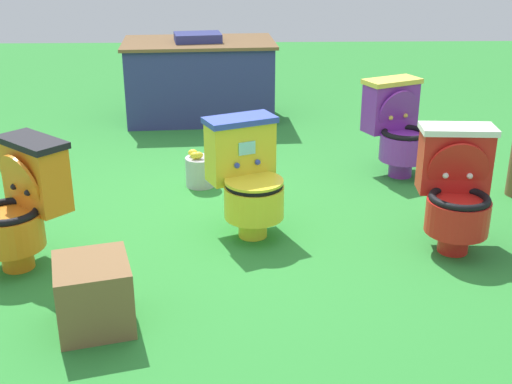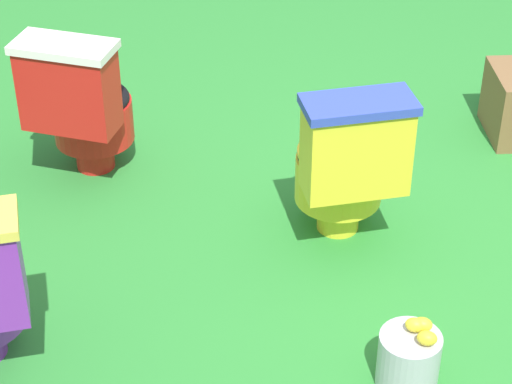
{
  "view_description": "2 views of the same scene",
  "coord_description": "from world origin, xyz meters",
  "px_view_note": "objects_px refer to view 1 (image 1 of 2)",
  "views": [
    {
      "loc": [
        0.22,
        -4.12,
        1.83
      ],
      "look_at": [
        0.33,
        -0.46,
        0.35
      ],
      "focal_mm": 46.9,
      "sensor_mm": 36.0,
      "label": 1
    },
    {
      "loc": [
        -0.05,
        3.09,
        2.52
      ],
      "look_at": [
        0.6,
        0.03,
        0.38
      ],
      "focal_mm": 68.49,
      "sensor_mm": 36.0,
      "label": 2
    }
  ],
  "objects_px": {
    "toilet_red": "(456,189)",
    "toilet_purple": "(398,127)",
    "toilet_yellow": "(248,177)",
    "lemon_bucket": "(200,171)",
    "toilet_orange": "(22,203)",
    "small_crate": "(94,294)",
    "vendor_table": "(200,80)"
  },
  "relations": [
    {
      "from": "toilet_yellow",
      "to": "toilet_purple",
      "type": "xyz_separation_m",
      "value": [
        1.17,
        1.05,
        0.0
      ]
    },
    {
      "from": "toilet_red",
      "to": "small_crate",
      "type": "bearing_deg",
      "value": 26.03
    },
    {
      "from": "toilet_yellow",
      "to": "small_crate",
      "type": "bearing_deg",
      "value": 29.8
    },
    {
      "from": "toilet_red",
      "to": "vendor_table",
      "type": "bearing_deg",
      "value": -56.37
    },
    {
      "from": "small_crate",
      "to": "toilet_purple",
      "type": "bearing_deg",
      "value": 47.22
    },
    {
      "from": "toilet_red",
      "to": "toilet_yellow",
      "type": "distance_m",
      "value": 1.25
    },
    {
      "from": "small_crate",
      "to": "lemon_bucket",
      "type": "height_order",
      "value": "small_crate"
    },
    {
      "from": "toilet_orange",
      "to": "toilet_yellow",
      "type": "bearing_deg",
      "value": -120.95
    },
    {
      "from": "toilet_purple",
      "to": "lemon_bucket",
      "type": "height_order",
      "value": "toilet_purple"
    },
    {
      "from": "vendor_table",
      "to": "small_crate",
      "type": "distance_m",
      "value": 3.74
    },
    {
      "from": "toilet_red",
      "to": "lemon_bucket",
      "type": "relative_size",
      "value": 2.63
    },
    {
      "from": "toilet_yellow",
      "to": "toilet_purple",
      "type": "distance_m",
      "value": 1.57
    },
    {
      "from": "toilet_yellow",
      "to": "toilet_orange",
      "type": "bearing_deg",
      "value": -7.02
    },
    {
      "from": "lemon_bucket",
      "to": "toilet_red",
      "type": "bearing_deg",
      "value": -33.86
    },
    {
      "from": "toilet_red",
      "to": "small_crate",
      "type": "distance_m",
      "value": 2.16
    },
    {
      "from": "toilet_orange",
      "to": "vendor_table",
      "type": "relative_size",
      "value": 0.48
    },
    {
      "from": "toilet_yellow",
      "to": "small_crate",
      "type": "height_order",
      "value": "toilet_yellow"
    },
    {
      "from": "small_crate",
      "to": "toilet_red",
      "type": "bearing_deg",
      "value": 21.98
    },
    {
      "from": "toilet_orange",
      "to": "lemon_bucket",
      "type": "xyz_separation_m",
      "value": [
        0.93,
        1.2,
        -0.26
      ]
    },
    {
      "from": "toilet_red",
      "to": "vendor_table",
      "type": "height_order",
      "value": "vendor_table"
    },
    {
      "from": "toilet_yellow",
      "to": "toilet_red",
      "type": "bearing_deg",
      "value": 144.92
    },
    {
      "from": "toilet_orange",
      "to": "small_crate",
      "type": "bearing_deg",
      "value": 169.85
    },
    {
      "from": "toilet_purple",
      "to": "toilet_yellow",
      "type": "bearing_deg",
      "value": 16.67
    },
    {
      "from": "toilet_purple",
      "to": "lemon_bucket",
      "type": "xyz_separation_m",
      "value": [
        -1.51,
        -0.23,
        -0.26
      ]
    },
    {
      "from": "toilet_yellow",
      "to": "toilet_purple",
      "type": "bearing_deg",
      "value": -162.23
    },
    {
      "from": "toilet_red",
      "to": "lemon_bucket",
      "type": "bearing_deg",
      "value": -29.81
    },
    {
      "from": "toilet_red",
      "to": "toilet_purple",
      "type": "xyz_separation_m",
      "value": [
        -0.06,
        1.29,
        0.0
      ]
    },
    {
      "from": "toilet_yellow",
      "to": "lemon_bucket",
      "type": "xyz_separation_m",
      "value": [
        -0.34,
        0.81,
        -0.25
      ]
    },
    {
      "from": "toilet_yellow",
      "to": "lemon_bucket",
      "type": "relative_size",
      "value": 2.63
    },
    {
      "from": "toilet_orange",
      "to": "toilet_red",
      "type": "bearing_deg",
      "value": -134.54
    },
    {
      "from": "toilet_yellow",
      "to": "toilet_purple",
      "type": "relative_size",
      "value": 1.0
    },
    {
      "from": "toilet_purple",
      "to": "vendor_table",
      "type": "bearing_deg",
      "value": -70.71
    }
  ]
}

